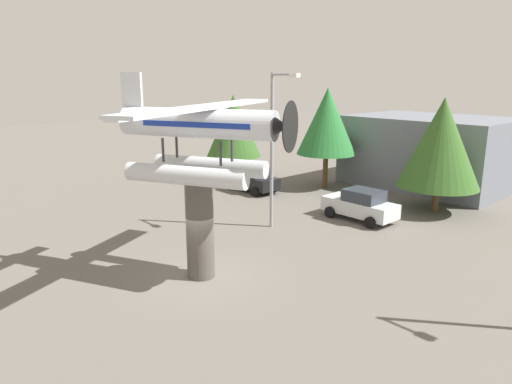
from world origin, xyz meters
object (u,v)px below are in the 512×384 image
Objects in this scene: display_pedestal at (200,229)px; storefront_building at (430,151)px; car_mid_silver at (360,205)px; floatplane_monument at (200,136)px; tree_east at (327,121)px; tree_west at (234,126)px; tree_center_back at (441,143)px; streetlight_primary at (275,141)px; car_near_black at (252,179)px.

storefront_building is at bearing 94.93° from display_pedestal.
car_mid_silver is at bearing 90.93° from display_pedestal.
floatplane_monument reaches higher than tree_east.
tree_west is (-13.35, 12.88, 2.14)m from display_pedestal.
car_mid_silver is 6.07m from tree_center_back.
tree_east reaches higher than car_mid_silver.
storefront_building is (-2.01, 21.94, -3.15)m from floatplane_monument.
storefront_building is 14.73m from tree_west.
tree_west is (-11.45, -9.12, 1.62)m from storefront_building.
streetlight_primary is (-2.59, 6.50, -1.01)m from floatplane_monument.
tree_west reaches higher than car_near_black.
tree_center_back is at bearing -113.45° from car_mid_silver.
car_mid_silver is at bearing -36.51° from tree_east.
tree_west is at bearing -141.47° from storefront_building.
tree_center_back is (1.75, 15.75, -1.55)m from floatplane_monument.
display_pedestal is 22.09m from storefront_building.
car_mid_silver is 8.90m from tree_east.
streetlight_primary is at bearing 63.20° from car_mid_silver.
tree_center_back is (3.76, -6.19, 1.59)m from storefront_building.
floatplane_monument is 15.92m from tree_center_back.
streetlight_primary is at bearing 146.12° from car_near_black.
streetlight_primary reaches higher than floatplane_monument.
car_near_black is 13.25m from storefront_building.
car_mid_silver is 13.68m from tree_west.
storefront_building is 1.52× the size of tree_east.
tree_center_back is at bearing 57.30° from floatplane_monument.
storefront_building is at bearing 87.85° from streetlight_primary.
car_near_black is 0.52× the size of streetlight_primary.
display_pedestal is at bearing -85.07° from storefront_building.
car_mid_silver is (-0.18, 11.10, -1.12)m from display_pedestal.
car_mid_silver is 0.39× the size of storefront_building.
streetlight_primary is (-2.30, -4.55, 3.78)m from car_mid_silver.
tree_east is at bearing 112.62° from display_pedestal.
storefront_building reaches higher than display_pedestal.
car_mid_silver is (-0.30, 11.04, -4.79)m from floatplane_monument.
tree_center_back reaches higher than car_mid_silver.
car_near_black is (-9.32, 11.15, -1.12)m from display_pedestal.
tree_west is at bearing 149.80° from streetlight_primary.
display_pedestal is 11.16m from car_mid_silver.
tree_center_back is (2.04, 4.71, 3.24)m from car_mid_silver.
tree_center_back is at bearing 64.88° from streetlight_primary.
streetlight_primary is (6.85, -4.60, 3.78)m from car_near_black.
tree_east reaches higher than storefront_building.
tree_east is (-4.13, 9.30, 0.12)m from streetlight_primary.
storefront_building reaches higher than car_near_black.
car_mid_silver is 0.65× the size of tree_west.
tree_west is (-4.03, 1.73, 3.26)m from car_near_black.
tree_west reaches higher than display_pedestal.
tree_east is at bearing -36.51° from car_mid_silver.
streetlight_primary reaches higher than tree_east.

